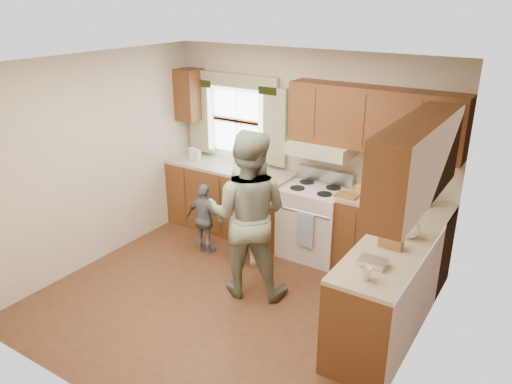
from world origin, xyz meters
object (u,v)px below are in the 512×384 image
Objects in this scene: woman_left at (246,202)px; child at (205,219)px; stove at (314,220)px; woman_right at (248,215)px.

woman_left is 0.65m from child.
stove is at bearing -122.52° from woman_left.
woman_right reaches higher than stove.
woman_right is 2.01× the size of child.
woman_right is (-0.23, -1.15, 0.46)m from stove.
child is (-1.18, -0.70, -0.01)m from stove.
woman_right is 1.15m from child.
woman_right is (0.40, -0.56, 0.14)m from woman_left.
child is at bearing -44.36° from woman_right.
stove is 1.25m from woman_right.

